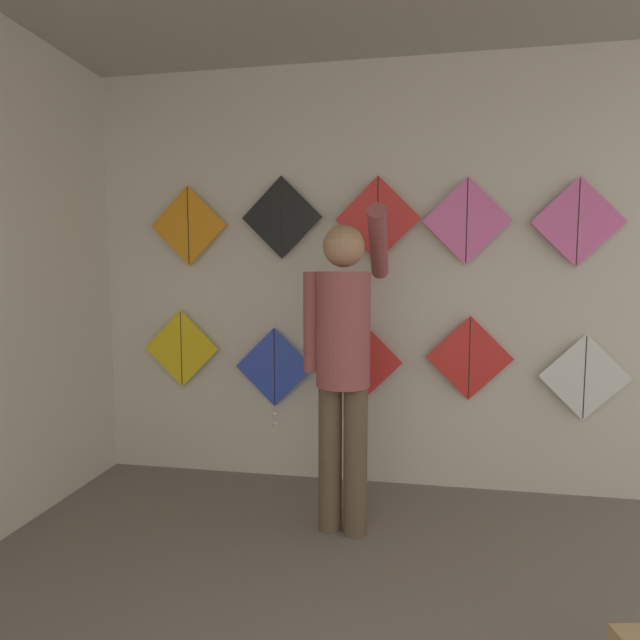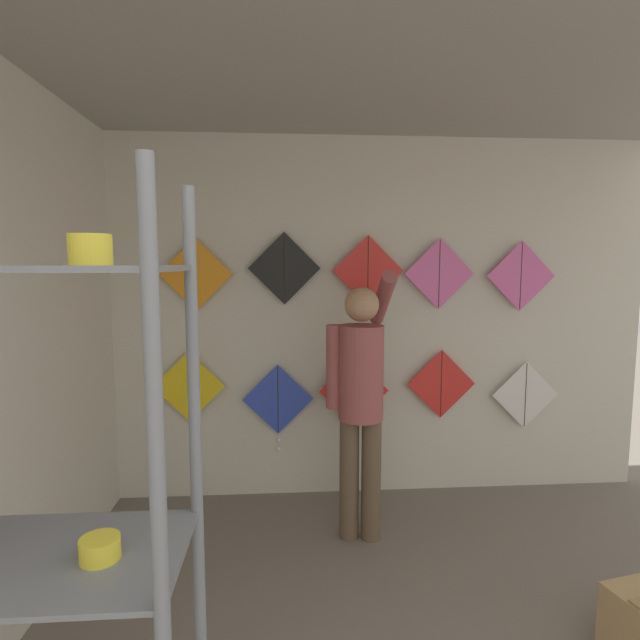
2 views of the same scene
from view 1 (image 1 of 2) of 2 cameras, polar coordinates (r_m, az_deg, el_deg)
The scene contains 12 objects.
back_panel at distance 3.37m, azimuth 5.80°, elevation 4.79°, with size 4.59×0.06×2.80m, color beige.
shopkeeper at distance 2.71m, azimuth 2.69°, elevation -3.55°, with size 0.45×0.59×1.80m.
kite_0 at distance 3.66m, azimuth -15.56°, elevation -3.16°, with size 0.55×0.01×0.55m.
kite_1 at distance 3.45m, azimuth -5.23°, elevation -5.81°, with size 0.55×0.04×0.69m.
kite_2 at distance 3.34m, azimuth 4.70°, elevation -5.21°, with size 0.55×0.04×0.69m.
kite_3 at distance 3.35m, azimuth 16.69°, elevation -4.19°, with size 0.55×0.01×0.55m.
kite_4 at distance 3.52m, azimuth 27.99°, elevation -5.81°, with size 0.55×0.01×0.55m.
kite_5 at distance 3.61m, azimuth -14.81°, elevation 10.38°, with size 0.55×0.01×0.55m.
kite_6 at distance 3.39m, azimuth -4.42°, elevation 11.60°, with size 0.55×0.01×0.55m.
kite_7 at distance 3.30m, azimuth 6.61°, elevation 11.43°, with size 0.55×0.01×0.55m.
kite_8 at distance 3.31m, azimuth 16.43°, elevation 10.82°, with size 0.55×0.01×0.55m.
kite_9 at distance 3.45m, azimuth 27.40°, elevation 9.92°, with size 0.55×0.01×0.55m.
Camera 1 is at (0.22, 0.44, 1.43)m, focal length 28.00 mm.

